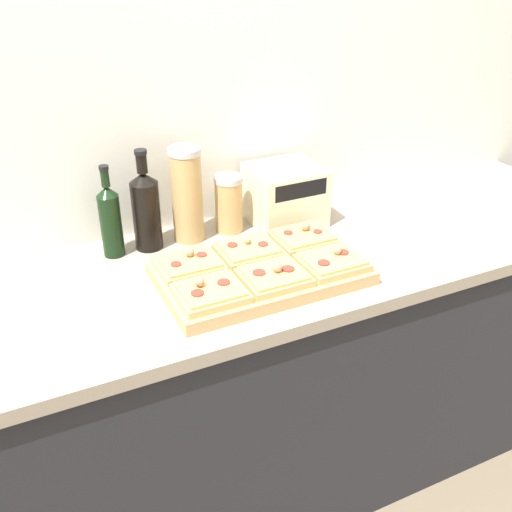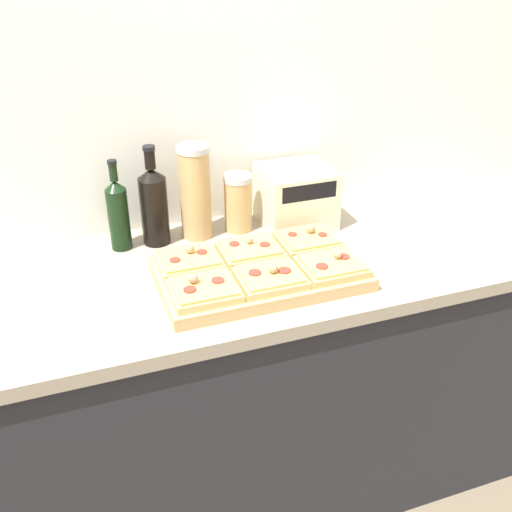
{
  "view_description": "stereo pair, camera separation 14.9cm",
  "coord_description": "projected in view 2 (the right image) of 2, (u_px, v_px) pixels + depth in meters",
  "views": [
    {
      "loc": [
        -0.59,
        -1.04,
        1.75
      ],
      "look_at": [
        0.03,
        0.26,
        0.94
      ],
      "focal_mm": 42.0,
      "sensor_mm": 36.0,
      "label": 1
    },
    {
      "loc": [
        -0.45,
        -1.1,
        1.75
      ],
      "look_at": [
        0.03,
        0.26,
        0.94
      ],
      "focal_mm": 42.0,
      "sensor_mm": 36.0,
      "label": 2
    }
  ],
  "objects": [
    {
      "name": "grain_jar_tall",
      "position": [
        195.0,
        192.0,
        1.81
      ],
      "size": [
        0.1,
        0.1,
        0.29
      ],
      "color": "tan",
      "rests_on": "kitchen_counter"
    },
    {
      "name": "grain_jar_short",
      "position": [
        238.0,
        203.0,
        1.87
      ],
      "size": [
        0.09,
        0.09,
        0.18
      ],
      "color": "tan",
      "rests_on": "kitchen_counter"
    },
    {
      "name": "toaster_oven",
      "position": [
        296.0,
        196.0,
        1.91
      ],
      "size": [
        0.25,
        0.21,
        0.19
      ],
      "color": "beige",
      "rests_on": "kitchen_counter"
    },
    {
      "name": "cutting_board",
      "position": [
        260.0,
        273.0,
        1.64
      ],
      "size": [
        0.55,
        0.33,
        0.04
      ],
      "primitive_type": "cube",
      "color": "tan",
      "rests_on": "kitchen_counter"
    },
    {
      "name": "pizza_slice_front_center",
      "position": [
        270.0,
        277.0,
        1.56
      ],
      "size": [
        0.17,
        0.15,
        0.05
      ],
      "color": "tan",
      "rests_on": "cutting_board"
    },
    {
      "name": "pizza_slice_back_center",
      "position": [
        250.0,
        250.0,
        1.69
      ],
      "size": [
        0.17,
        0.15,
        0.05
      ],
      "color": "tan",
      "rests_on": "cutting_board"
    },
    {
      "name": "pizza_slice_front_right",
      "position": [
        332.0,
        266.0,
        1.61
      ],
      "size": [
        0.17,
        0.15,
        0.05
      ],
      "color": "tan",
      "rests_on": "cutting_board"
    },
    {
      "name": "olive_oil_bottle",
      "position": [
        118.0,
        213.0,
        1.75
      ],
      "size": [
        0.06,
        0.06,
        0.28
      ],
      "color": "black",
      "rests_on": "kitchen_counter"
    },
    {
      "name": "pizza_slice_front_left",
      "position": [
        204.0,
        289.0,
        1.51
      ],
      "size": [
        0.17,
        0.15,
        0.05
      ],
      "color": "tan",
      "rests_on": "cutting_board"
    },
    {
      "name": "kitchen_counter",
      "position": [
        241.0,
        383.0,
        1.94
      ],
      "size": [
        2.63,
        0.67,
        0.89
      ],
      "color": "#232328",
      "rests_on": "ground_plane"
    },
    {
      "name": "wall_back",
      "position": [
        201.0,
        108.0,
        1.83
      ],
      "size": [
        6.0,
        0.06,
        2.5
      ],
      "color": "silver",
      "rests_on": "ground_plane"
    },
    {
      "name": "wine_bottle",
      "position": [
        154.0,
        204.0,
        1.78
      ],
      "size": [
        0.08,
        0.08,
        0.31
      ],
      "color": "black",
      "rests_on": "kitchen_counter"
    },
    {
      "name": "pizza_slice_back_left",
      "position": [
        189.0,
        260.0,
        1.64
      ],
      "size": [
        0.17,
        0.15,
        0.05
      ],
      "color": "tan",
      "rests_on": "cutting_board"
    },
    {
      "name": "pizza_slice_back_right",
      "position": [
        308.0,
        240.0,
        1.74
      ],
      "size": [
        0.17,
        0.15,
        0.06
      ],
      "color": "tan",
      "rests_on": "cutting_board"
    }
  ]
}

